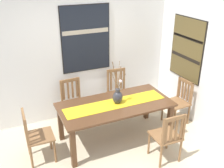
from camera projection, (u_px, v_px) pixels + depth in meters
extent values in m
cube|color=beige|center=(125.00, 164.00, 4.18)|extent=(6.40, 6.40, 0.03)
cube|color=white|center=(84.00, 50.00, 5.16)|extent=(6.40, 0.12, 2.70)
cube|color=#51331E|center=(115.00, 105.00, 4.48)|extent=(1.94, 0.94, 0.03)
cube|color=#51331E|center=(73.00, 148.00, 3.97)|extent=(0.08, 0.08, 0.69)
cube|color=#51331E|center=(170.00, 122.00, 4.64)|extent=(0.08, 0.08, 0.69)
cube|color=#51331E|center=(60.00, 123.00, 4.62)|extent=(0.08, 0.08, 0.69)
cube|color=#51331E|center=(147.00, 103.00, 5.29)|extent=(0.08, 0.08, 0.69)
cube|color=gold|center=(115.00, 104.00, 4.47)|extent=(1.78, 0.36, 0.01)
ellipsoid|color=#333338|center=(118.00, 97.00, 4.44)|extent=(0.18, 0.15, 0.23)
cylinder|color=#333338|center=(118.00, 90.00, 4.38)|extent=(0.08, 0.08, 0.06)
cylinder|color=brown|center=(119.00, 78.00, 4.33)|extent=(0.09, 0.07, 0.38)
cylinder|color=brown|center=(122.00, 82.00, 4.32)|extent=(0.13, 0.05, 0.27)
cylinder|color=brown|center=(115.00, 80.00, 4.32)|extent=(0.09, 0.08, 0.30)
cylinder|color=brown|center=(117.00, 79.00, 4.26)|extent=(0.05, 0.06, 0.39)
cylinder|color=brown|center=(115.00, 76.00, 4.27)|extent=(0.09, 0.05, 0.49)
cylinder|color=brown|center=(119.00, 75.00, 4.37)|extent=(0.11, 0.17, 0.43)
sphere|color=silver|center=(121.00, 81.00, 4.33)|extent=(0.05, 0.05, 0.05)
cube|color=brown|center=(40.00, 136.00, 4.11)|extent=(0.43, 0.43, 0.03)
cylinder|color=brown|center=(50.00, 139.00, 4.42)|extent=(0.04, 0.04, 0.42)
cylinder|color=brown|center=(55.00, 151.00, 4.11)|extent=(0.04, 0.04, 0.42)
cylinder|color=brown|center=(28.00, 144.00, 4.29)|extent=(0.04, 0.04, 0.42)
cylinder|color=brown|center=(31.00, 157.00, 3.99)|extent=(0.04, 0.04, 0.42)
cube|color=brown|center=(24.00, 120.00, 4.09)|extent=(0.04, 0.04, 0.45)
cube|color=brown|center=(27.00, 133.00, 3.79)|extent=(0.04, 0.04, 0.45)
cube|color=brown|center=(23.00, 115.00, 3.86)|extent=(0.04, 0.38, 0.06)
cube|color=brown|center=(25.00, 123.00, 4.04)|extent=(0.02, 0.04, 0.36)
cube|color=brown|center=(25.00, 127.00, 3.95)|extent=(0.02, 0.04, 0.36)
cube|color=brown|center=(26.00, 131.00, 3.85)|extent=(0.02, 0.04, 0.36)
cube|color=brown|center=(119.00, 95.00, 5.43)|extent=(0.45, 0.45, 0.03)
cylinder|color=brown|center=(130.00, 107.00, 5.42)|extent=(0.04, 0.04, 0.42)
cylinder|color=brown|center=(114.00, 109.00, 5.31)|extent=(0.04, 0.04, 0.42)
cylinder|color=brown|center=(124.00, 99.00, 5.73)|extent=(0.04, 0.04, 0.42)
cylinder|color=brown|center=(108.00, 102.00, 5.62)|extent=(0.04, 0.04, 0.42)
cube|color=brown|center=(124.00, 79.00, 5.54)|extent=(0.04, 0.04, 0.50)
cube|color=brown|center=(108.00, 81.00, 5.43)|extent=(0.04, 0.04, 0.50)
cube|color=brown|center=(116.00, 70.00, 5.40)|extent=(0.38, 0.06, 0.06)
cube|color=brown|center=(121.00, 80.00, 5.53)|extent=(0.04, 0.02, 0.41)
cube|color=brown|center=(116.00, 80.00, 5.49)|extent=(0.04, 0.02, 0.41)
cube|color=brown|center=(111.00, 81.00, 5.46)|extent=(0.04, 0.02, 0.41)
cube|color=brown|center=(176.00, 103.00, 5.10)|extent=(0.45, 0.45, 0.03)
cylinder|color=brown|center=(174.00, 119.00, 4.97)|extent=(0.04, 0.04, 0.42)
cylinder|color=brown|center=(162.00, 111.00, 5.26)|extent=(0.04, 0.04, 0.42)
cylinder|color=brown|center=(188.00, 115.00, 5.13)|extent=(0.04, 0.04, 0.42)
cylinder|color=brown|center=(176.00, 107.00, 5.42)|extent=(0.04, 0.04, 0.42)
cube|color=brown|center=(192.00, 94.00, 4.95)|extent=(0.04, 0.04, 0.44)
cube|color=brown|center=(179.00, 87.00, 5.23)|extent=(0.04, 0.04, 0.44)
cube|color=brown|center=(186.00, 81.00, 5.01)|extent=(0.06, 0.38, 0.06)
cube|color=brown|center=(191.00, 94.00, 4.98)|extent=(0.02, 0.04, 0.35)
cube|color=brown|center=(188.00, 93.00, 5.04)|extent=(0.02, 0.04, 0.35)
cube|color=brown|center=(185.00, 91.00, 5.10)|extent=(0.02, 0.04, 0.35)
cube|color=brown|center=(182.00, 90.00, 5.16)|extent=(0.02, 0.04, 0.35)
cube|color=brown|center=(180.00, 88.00, 5.22)|extent=(0.02, 0.04, 0.35)
cube|color=brown|center=(74.00, 104.00, 5.06)|extent=(0.44, 0.44, 0.03)
cylinder|color=brown|center=(87.00, 116.00, 5.09)|extent=(0.04, 0.04, 0.42)
cylinder|color=brown|center=(69.00, 121.00, 4.94)|extent=(0.04, 0.04, 0.42)
cylinder|color=brown|center=(80.00, 108.00, 5.38)|extent=(0.04, 0.04, 0.42)
cylinder|color=brown|center=(63.00, 112.00, 5.23)|extent=(0.04, 0.04, 0.42)
cube|color=brown|center=(79.00, 88.00, 5.20)|extent=(0.04, 0.04, 0.45)
cube|color=brown|center=(61.00, 91.00, 5.05)|extent=(0.04, 0.04, 0.45)
cube|color=brown|center=(70.00, 80.00, 5.04)|extent=(0.38, 0.05, 0.06)
cube|color=brown|center=(77.00, 89.00, 5.18)|extent=(0.04, 0.02, 0.36)
cube|color=brown|center=(73.00, 90.00, 5.15)|extent=(0.04, 0.02, 0.36)
cube|color=brown|center=(68.00, 91.00, 5.11)|extent=(0.04, 0.02, 0.36)
cube|color=brown|center=(64.00, 91.00, 5.07)|extent=(0.04, 0.02, 0.36)
cube|color=brown|center=(165.00, 136.00, 4.12)|extent=(0.43, 0.43, 0.03)
cylinder|color=brown|center=(149.00, 143.00, 4.30)|extent=(0.04, 0.04, 0.42)
cylinder|color=brown|center=(167.00, 138.00, 4.43)|extent=(0.04, 0.04, 0.42)
cylinder|color=brown|center=(161.00, 157.00, 4.00)|extent=(0.04, 0.04, 0.42)
cylinder|color=brown|center=(180.00, 151.00, 4.13)|extent=(0.04, 0.04, 0.42)
cube|color=brown|center=(164.00, 132.00, 3.80)|extent=(0.04, 0.04, 0.45)
cube|color=brown|center=(184.00, 127.00, 3.93)|extent=(0.04, 0.04, 0.45)
cube|color=brown|center=(175.00, 118.00, 3.79)|extent=(0.38, 0.04, 0.06)
cube|color=brown|center=(166.00, 132.00, 3.83)|extent=(0.04, 0.02, 0.36)
cube|color=brown|center=(171.00, 131.00, 3.86)|extent=(0.04, 0.02, 0.36)
cube|color=brown|center=(176.00, 130.00, 3.89)|extent=(0.04, 0.02, 0.36)
cube|color=brown|center=(181.00, 128.00, 3.92)|extent=(0.04, 0.02, 0.36)
cube|color=black|center=(86.00, 39.00, 5.02)|extent=(0.98, 0.04, 1.29)
cube|color=black|center=(86.00, 39.00, 5.00)|extent=(0.95, 0.01, 1.26)
cube|color=#B2A893|center=(86.00, 32.00, 4.94)|extent=(0.92, 0.00, 0.08)
cube|color=black|center=(187.00, 49.00, 5.05)|extent=(0.04, 0.89, 1.21)
cube|color=brown|center=(186.00, 49.00, 5.04)|extent=(0.01, 0.86, 1.18)
cube|color=black|center=(187.00, 37.00, 4.95)|extent=(0.00, 0.83, 0.03)
cube|color=black|center=(187.00, 38.00, 4.95)|extent=(0.00, 0.83, 0.04)
cube|color=black|center=(185.00, 57.00, 5.11)|extent=(0.00, 0.83, 0.06)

